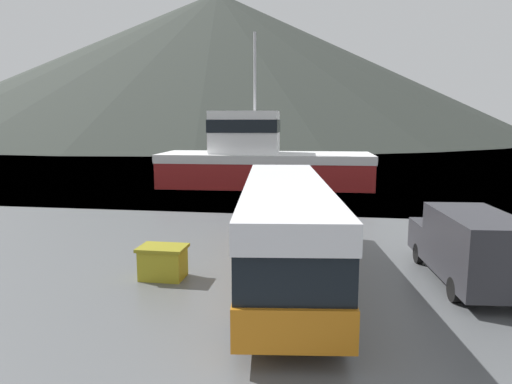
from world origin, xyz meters
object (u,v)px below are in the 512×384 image
object	(u,v)px
delivery_van	(468,245)
small_boat	(220,168)
fishing_boat	(261,159)
tour_bus	(285,224)
storage_bin	(163,262)

from	to	relation	value
delivery_van	small_boat	xyz separation A→B (m)	(-14.91, 29.81, -0.82)
fishing_boat	small_boat	world-z (taller)	fishing_boat
tour_bus	storage_bin	world-z (taller)	tour_bus
storage_bin	tour_bus	bearing A→B (deg)	11.49
storage_bin	small_boat	xyz separation A→B (m)	(-5.39, 30.74, -0.12)
tour_bus	storage_bin	bearing A→B (deg)	-175.51
tour_bus	fishing_boat	bearing A→B (deg)	93.29
delivery_van	fishing_boat	xyz separation A→B (m)	(-9.44, 20.75, 0.89)
tour_bus	fishing_boat	xyz separation A→B (m)	(-3.79, 20.89, 0.37)
delivery_van	fishing_boat	size ratio (longest dim) A/B	0.36
tour_bus	fishing_boat	world-z (taller)	fishing_boat
storage_bin	small_boat	bearing A→B (deg)	99.95
fishing_boat	storage_bin	world-z (taller)	fishing_boat
storage_bin	small_boat	distance (m)	31.21
small_boat	delivery_van	bearing A→B (deg)	153.57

